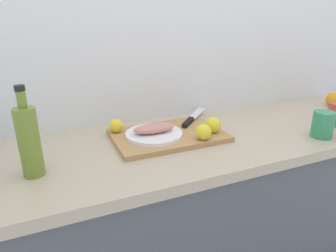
{
  "coord_description": "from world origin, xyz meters",
  "views": [
    {
      "loc": [
        -0.58,
        -0.96,
        1.35
      ],
      "look_at": [
        -0.15,
        0.05,
        0.95
      ],
      "focal_mm": 30.9,
      "sensor_mm": 36.0,
      "label": 1
    }
  ],
  "objects_px": {
    "fish_fillet": "(154,128)",
    "chef_knife": "(191,119)",
    "cutting_board": "(168,135)",
    "white_plate": "(154,134)",
    "coffee_mug_1": "(323,124)",
    "olive_oil_bottle": "(29,141)",
    "lemon_0": "(203,132)"
  },
  "relations": [
    {
      "from": "white_plate",
      "to": "coffee_mug_1",
      "type": "xyz_separation_m",
      "value": [
        0.65,
        -0.24,
        0.03
      ]
    },
    {
      "from": "cutting_board",
      "to": "chef_knife",
      "type": "bearing_deg",
      "value": 31.74
    },
    {
      "from": "fish_fillet",
      "to": "chef_knife",
      "type": "distance_m",
      "value": 0.25
    },
    {
      "from": "white_plate",
      "to": "cutting_board",
      "type": "bearing_deg",
      "value": 7.32
    },
    {
      "from": "lemon_0",
      "to": "olive_oil_bottle",
      "type": "bearing_deg",
      "value": 179.91
    },
    {
      "from": "cutting_board",
      "to": "white_plate",
      "type": "relative_size",
      "value": 1.97
    },
    {
      "from": "cutting_board",
      "to": "coffee_mug_1",
      "type": "relative_size",
      "value": 3.58
    },
    {
      "from": "fish_fillet",
      "to": "olive_oil_bottle",
      "type": "xyz_separation_m",
      "value": [
        -0.44,
        -0.11,
        0.06
      ]
    },
    {
      "from": "olive_oil_bottle",
      "to": "coffee_mug_1",
      "type": "xyz_separation_m",
      "value": [
        1.09,
        -0.13,
        -0.06
      ]
    },
    {
      "from": "white_plate",
      "to": "fish_fillet",
      "type": "xyz_separation_m",
      "value": [
        0.0,
        0.0,
        0.03
      ]
    },
    {
      "from": "white_plate",
      "to": "fish_fillet",
      "type": "bearing_deg",
      "value": 0.0
    },
    {
      "from": "cutting_board",
      "to": "lemon_0",
      "type": "bearing_deg",
      "value": -49.81
    },
    {
      "from": "white_plate",
      "to": "chef_knife",
      "type": "distance_m",
      "value": 0.25
    },
    {
      "from": "cutting_board",
      "to": "fish_fillet",
      "type": "xyz_separation_m",
      "value": [
        -0.06,
        -0.01,
        0.04
      ]
    },
    {
      "from": "olive_oil_bottle",
      "to": "lemon_0",
      "type": "bearing_deg",
      "value": -0.09
    },
    {
      "from": "fish_fillet",
      "to": "coffee_mug_1",
      "type": "xyz_separation_m",
      "value": [
        0.65,
        -0.24,
        0.0
      ]
    },
    {
      "from": "chef_knife",
      "to": "coffee_mug_1",
      "type": "height_order",
      "value": "coffee_mug_1"
    },
    {
      "from": "white_plate",
      "to": "chef_knife",
      "type": "height_order",
      "value": "chef_knife"
    },
    {
      "from": "fish_fillet",
      "to": "white_plate",
      "type": "bearing_deg",
      "value": 0.0
    },
    {
      "from": "cutting_board",
      "to": "white_plate",
      "type": "xyz_separation_m",
      "value": [
        -0.06,
        -0.01,
        0.02
      ]
    },
    {
      "from": "olive_oil_bottle",
      "to": "cutting_board",
      "type": "bearing_deg",
      "value": 12.92
    },
    {
      "from": "fish_fillet",
      "to": "chef_knife",
      "type": "bearing_deg",
      "value": 25.55
    },
    {
      "from": "white_plate",
      "to": "coffee_mug_1",
      "type": "bearing_deg",
      "value": -19.93
    },
    {
      "from": "olive_oil_bottle",
      "to": "coffee_mug_1",
      "type": "bearing_deg",
      "value": -6.74
    },
    {
      "from": "cutting_board",
      "to": "fish_fillet",
      "type": "relative_size",
      "value": 2.62
    },
    {
      "from": "white_plate",
      "to": "fish_fillet",
      "type": "height_order",
      "value": "fish_fillet"
    },
    {
      "from": "chef_knife",
      "to": "coffee_mug_1",
      "type": "xyz_separation_m",
      "value": [
        0.42,
        -0.34,
        0.03
      ]
    },
    {
      "from": "fish_fillet",
      "to": "chef_knife",
      "type": "height_order",
      "value": "fish_fillet"
    },
    {
      "from": "lemon_0",
      "to": "olive_oil_bottle",
      "type": "distance_m",
      "value": 0.6
    },
    {
      "from": "olive_oil_bottle",
      "to": "coffee_mug_1",
      "type": "relative_size",
      "value": 2.27
    },
    {
      "from": "cutting_board",
      "to": "olive_oil_bottle",
      "type": "bearing_deg",
      "value": -167.08
    },
    {
      "from": "coffee_mug_1",
      "to": "chef_knife",
      "type": "bearing_deg",
      "value": 141.17
    }
  ]
}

